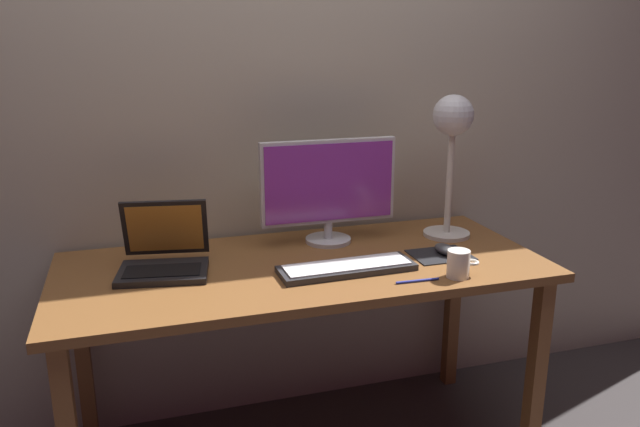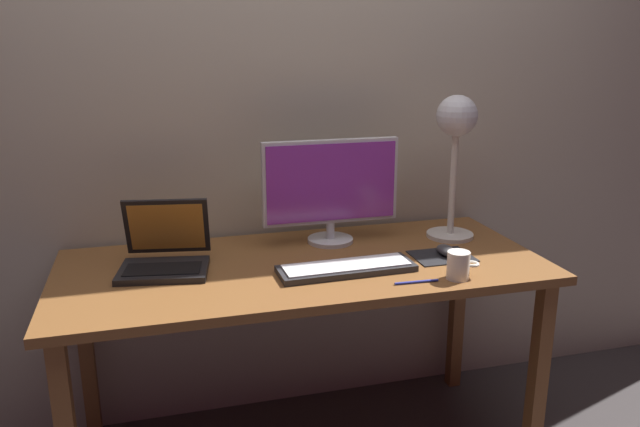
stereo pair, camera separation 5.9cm
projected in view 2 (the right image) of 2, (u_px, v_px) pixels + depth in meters
The scene contains 10 objects.
back_wall at pixel (276, 83), 2.28m from camera, with size 4.80×0.06×2.60m, color #B2A893.
desk at pixel (303, 285), 2.08m from camera, with size 1.60×0.70×0.74m.
monitor at pixel (331, 187), 2.21m from camera, with size 0.50×0.17×0.38m.
keyboard_main at pixel (346, 268), 1.98m from camera, with size 0.44×0.15×0.03m.
laptop at pixel (165, 249), 2.01m from camera, with size 0.32×0.30×0.22m.
desk_lamp at pixel (456, 134), 2.22m from camera, with size 0.17×0.17×0.53m.
mousepad at pixel (442, 256), 2.12m from camera, with size 0.20×0.16×0.00m, color black.
mouse at pixel (446, 250), 2.12m from camera, with size 0.06×0.10×0.03m, color #38383A.
coffee_mug at pixel (459, 265), 1.91m from camera, with size 0.11×0.07×0.09m.
pen at pixel (416, 282), 1.89m from camera, with size 0.01×0.01×0.14m, color #2633A5.
Camera 2 is at (-0.46, -1.88, 1.46)m, focal length 34.81 mm.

